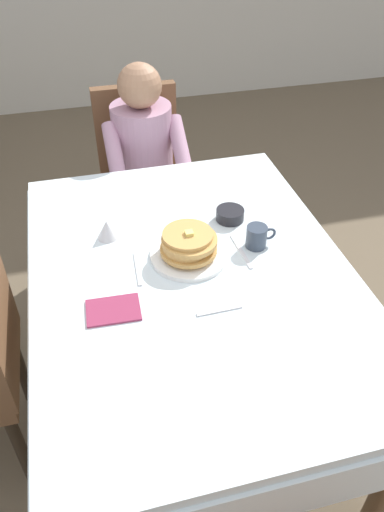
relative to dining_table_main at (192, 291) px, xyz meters
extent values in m
plane|color=brown|center=(0.00, 0.00, -0.65)|extent=(14.00, 14.00, 0.00)
cube|color=silver|center=(0.00, 0.00, 0.07)|extent=(1.10, 1.50, 0.04)
cube|color=silver|center=(0.00, -0.76, -0.04)|extent=(1.10, 0.01, 0.18)
cube|color=silver|center=(0.00, 0.76, -0.04)|extent=(1.10, 0.01, 0.18)
cube|color=silver|center=(-0.56, 0.00, -0.04)|extent=(0.01, 1.50, 0.18)
cube|color=silver|center=(0.56, 0.00, -0.04)|extent=(0.01, 1.50, 0.18)
cylinder|color=brown|center=(-0.47, 0.67, -0.30)|extent=(0.07, 0.07, 0.70)
cylinder|color=brown|center=(0.47, 0.67, -0.30)|extent=(0.07, 0.07, 0.70)
cube|color=brown|center=(0.01, 1.07, -0.23)|extent=(0.44, 0.44, 0.05)
cube|color=brown|center=(0.01, 1.27, 0.04)|extent=(0.44, 0.06, 0.48)
cylinder|color=#2D2319|center=(0.19, 0.89, -0.45)|extent=(0.04, 0.04, 0.40)
cylinder|color=#2D2319|center=(-0.17, 0.89, -0.45)|extent=(0.04, 0.04, 0.40)
cylinder|color=#2D2319|center=(0.19, 1.25, -0.45)|extent=(0.04, 0.04, 0.40)
cylinder|color=#2D2319|center=(-0.17, 1.25, -0.45)|extent=(0.04, 0.04, 0.40)
cylinder|color=#B2849E|center=(0.01, 1.05, 0.03)|extent=(0.30, 0.30, 0.46)
sphere|color=#A37556|center=(0.01, 1.03, 0.36)|extent=(0.21, 0.21, 0.21)
cylinder|color=#B2849E|center=(0.17, 0.91, 0.10)|extent=(0.08, 0.29, 0.23)
cylinder|color=#B2849E|center=(-0.15, 0.91, 0.10)|extent=(0.08, 0.29, 0.23)
cylinder|color=#383D51|center=(0.09, 0.87, -0.43)|extent=(0.10, 0.10, 0.45)
cylinder|color=#383D51|center=(-0.07, 0.87, -0.43)|extent=(0.10, 0.10, 0.45)
cylinder|color=#2D2319|center=(-0.69, -0.18, -0.45)|extent=(0.04, 0.04, 0.40)
cylinder|color=#2D2319|center=(-0.69, 0.18, -0.45)|extent=(0.04, 0.04, 0.40)
cylinder|color=white|center=(0.01, 0.08, 0.10)|extent=(0.28, 0.28, 0.02)
cylinder|color=tan|center=(0.01, 0.09, 0.11)|extent=(0.18, 0.18, 0.02)
cylinder|color=tan|center=(0.01, 0.08, 0.13)|extent=(0.20, 0.20, 0.02)
cylinder|color=tan|center=(0.00, 0.08, 0.15)|extent=(0.17, 0.17, 0.02)
cylinder|color=tan|center=(0.01, 0.08, 0.16)|extent=(0.20, 0.20, 0.02)
cylinder|color=tan|center=(0.01, 0.09, 0.18)|extent=(0.18, 0.18, 0.02)
cube|color=#F4E072|center=(0.01, 0.08, 0.20)|extent=(0.03, 0.03, 0.01)
cylinder|color=#333D4C|center=(0.26, 0.08, 0.13)|extent=(0.08, 0.08, 0.08)
torus|color=#333D4C|center=(0.31, 0.08, 0.14)|extent=(0.05, 0.01, 0.05)
cylinder|color=black|center=(0.22, 0.27, 0.11)|extent=(0.11, 0.11, 0.04)
cone|color=silver|center=(-0.26, 0.27, 0.13)|extent=(0.08, 0.08, 0.07)
cube|color=silver|center=(-0.18, 0.06, 0.09)|extent=(0.03, 0.18, 0.00)
cube|color=silver|center=(0.20, 0.06, 0.09)|extent=(0.02, 0.20, 0.00)
cube|color=silver|center=(0.04, -0.20, 0.09)|extent=(0.15, 0.02, 0.00)
cube|color=#8C2D4C|center=(-0.29, -0.12, 0.09)|extent=(0.18, 0.13, 0.01)
camera|label=1|loc=(-0.32, -1.25, 1.23)|focal=34.98mm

